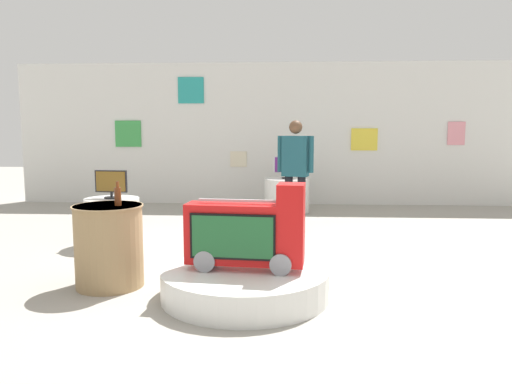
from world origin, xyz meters
TOP-DOWN VIEW (x-y plane):
  - ground_plane at (0.00, 0.00)m, footprint 30.00×30.00m
  - back_wall_display at (-0.00, 5.35)m, footprint 11.05×0.13m
  - main_display_pedestal at (-0.27, -0.56)m, footprint 1.57×1.57m
  - novelty_firetruck_tv at (-0.25, -0.57)m, footprint 1.11×0.43m
  - display_pedestal_left_rear at (0.14, 4.31)m, footprint 0.85×0.85m
  - tv_on_left_rear at (0.14, 4.30)m, footprint 0.52×0.21m
  - display_pedestal_center_rear at (-2.23, 1.45)m, footprint 0.73×0.73m
  - tv_on_center_rear at (-2.23, 1.45)m, footprint 0.44×0.20m
  - side_table_round at (-1.65, -0.31)m, footprint 0.69×0.69m
  - bottle_on_side_table at (-1.54, -0.31)m, footprint 0.07×0.07m
  - shopper_browsing_near_truck at (0.26, 2.42)m, footprint 0.54×0.30m

SIDE VIEW (x-z plane):
  - ground_plane at x=0.00m, z-range 0.00..0.00m
  - main_display_pedestal at x=-0.27m, z-range 0.00..0.27m
  - display_pedestal_left_rear at x=0.14m, z-range 0.00..0.64m
  - display_pedestal_center_rear at x=-2.23m, z-range 0.00..0.64m
  - side_table_round at x=-1.65m, z-range 0.01..0.83m
  - novelty_firetruck_tv at x=-0.25m, z-range 0.20..1.01m
  - tv_on_center_rear at x=-2.23m, z-range 0.66..1.04m
  - tv_on_left_rear at x=0.14m, z-range 0.66..1.08m
  - bottle_on_side_table at x=-1.54m, z-range 0.80..1.04m
  - shopper_browsing_near_truck at x=0.26m, z-range 0.15..1.85m
  - back_wall_display at x=0.00m, z-range 0.00..2.93m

